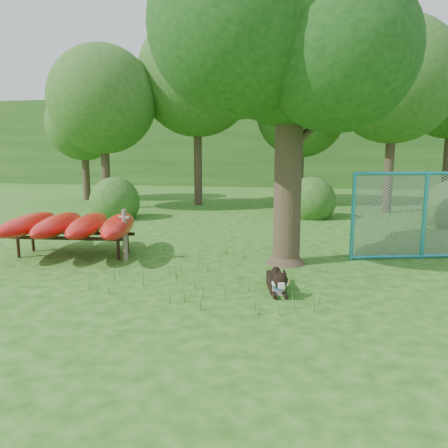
% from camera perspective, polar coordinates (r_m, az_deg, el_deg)
% --- Properties ---
extents(ground, '(80.00, 80.00, 0.00)m').
position_cam_1_polar(ground, '(7.83, -3.08, -8.65)').
color(ground, '#1D5310').
rests_on(ground, ground).
extents(oak_tree, '(5.27, 5.28, 7.36)m').
position_cam_1_polar(oak_tree, '(9.75, 8.49, 24.10)').
color(oak_tree, '#37291E').
rests_on(oak_tree, ground).
extents(wooden_post, '(0.31, 0.18, 1.16)m').
position_cam_1_polar(wooden_post, '(9.96, -12.82, -1.25)').
color(wooden_post, '#6E6153').
rests_on(wooden_post, ground).
extents(kayak_rack, '(3.38, 3.00, 0.95)m').
position_cam_1_polar(kayak_rack, '(10.78, -19.16, -0.12)').
color(kayak_rack, black).
rests_on(kayak_rack, ground).
extents(husky_dog, '(0.45, 1.15, 0.51)m').
position_cam_1_polar(husky_dog, '(7.73, 6.99, -7.54)').
color(husky_dog, black).
rests_on(husky_dog, ground).
extents(fence_section, '(3.31, 0.97, 3.32)m').
position_cam_1_polar(fence_section, '(10.83, 24.72, 1.01)').
color(fence_section, teal).
rests_on(fence_section, ground).
extents(wildflower_clump, '(0.12, 0.11, 0.25)m').
position_cam_1_polar(wildflower_clump, '(7.58, 8.21, -7.74)').
color(wildflower_clump, '#4A802A').
rests_on(wildflower_clump, ground).
extents(bg_tree_a, '(4.40, 4.40, 6.70)m').
position_cam_1_polar(bg_tree_a, '(19.21, -15.58, 15.34)').
color(bg_tree_a, '#37291E').
rests_on(bg_tree_a, ground).
extents(bg_tree_b, '(5.20, 5.20, 8.22)m').
position_cam_1_polar(bg_tree_b, '(20.05, -3.53, 18.66)').
color(bg_tree_b, '#37291E').
rests_on(bg_tree_b, ground).
extents(bg_tree_c, '(4.00, 4.00, 6.12)m').
position_cam_1_polar(bg_tree_c, '(20.29, 10.06, 14.15)').
color(bg_tree_c, '#37291E').
rests_on(bg_tree_c, ground).
extents(bg_tree_d, '(4.80, 4.80, 7.50)m').
position_cam_1_polar(bg_tree_d, '(18.69, 21.37, 17.07)').
color(bg_tree_d, '#37291E').
rests_on(bg_tree_d, ground).
extents(bg_tree_f, '(3.60, 3.60, 5.55)m').
position_cam_1_polar(bg_tree_f, '(22.95, -17.89, 12.35)').
color(bg_tree_f, '#37291E').
rests_on(bg_tree_f, ground).
extents(shrub_left, '(1.80, 1.80, 1.80)m').
position_cam_1_polar(shrub_left, '(16.39, -13.99, 0.72)').
color(shrub_left, '#26541B').
rests_on(shrub_left, ground).
extents(shrub_mid, '(1.80, 1.80, 1.80)m').
position_cam_1_polar(shrub_mid, '(16.41, 11.24, 0.83)').
color(shrub_mid, '#26541B').
rests_on(shrub_mid, ground).
extents(wooded_hillside, '(80.00, 12.00, 6.00)m').
position_cam_1_polar(wooded_hillside, '(35.27, 7.80, 10.41)').
color(wooded_hillside, '#26541B').
rests_on(wooded_hillside, ground).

